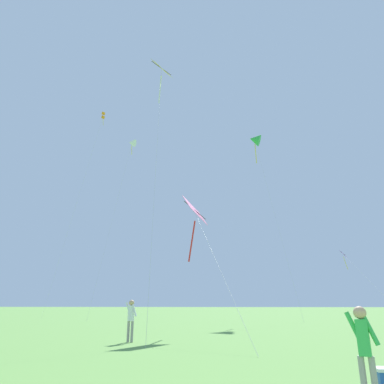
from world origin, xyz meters
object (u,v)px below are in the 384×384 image
kite_orange_box (102,119)px  person_in_blue_jacket (131,316)px  kite_pink_low (194,220)px  kite_purple_streamer (347,259)px  kite_yellow_diamond (161,77)px  kite_white_distant (132,143)px  person_with_spool (364,345)px  kite_green_small (255,140)px

kite_orange_box → person_in_blue_jacket: (13.73, -28.02, -26.70)m
kite_pink_low → kite_purple_streamer: bearing=49.7°
kite_yellow_diamond → kite_white_distant: size_ratio=0.93×
person_with_spool → kite_yellow_diamond: bearing=112.2°
kite_green_small → kite_white_distant: size_ratio=0.98×
person_in_blue_jacket → kite_green_small: bearing=73.2°
kite_yellow_diamond → kite_pink_low: (3.47, -4.68, -14.29)m
kite_yellow_diamond → person_with_spool: (7.94, -19.48, -20.05)m
kite_purple_streamer → kite_orange_box: bearing=168.2°
kite_yellow_diamond → kite_white_distant: (-8.15, 18.99, 2.99)m
kite_orange_box → kite_pink_low: 35.10m
kite_white_distant → person_in_blue_jacket: 37.87m
kite_green_small → kite_purple_streamer: size_ratio=2.23×
kite_green_small → person_in_blue_jacket: bearing=-106.8°
person_with_spool → kite_white_distant: bearing=112.7°
kite_orange_box → kite_pink_low: (16.13, -22.97, -21.08)m
kite_white_distant → kite_pink_low: size_ratio=2.35×
person_with_spool → kite_green_small: bearing=87.7°
kite_green_small → kite_orange_box: size_ratio=0.83×
person_in_blue_jacket → kite_pink_low: bearing=64.5°
kite_white_distant → person_in_blue_jacket: (9.21, -28.71, -22.90)m
person_with_spool → person_in_blue_jacket: bearing=125.2°
kite_purple_streamer → person_with_spool: 33.32m
kite_green_small → person_in_blue_jacket: size_ratio=13.30×
kite_purple_streamer → kite_pink_low: kite_pink_low is taller
kite_pink_low → person_in_blue_jacket: 7.93m
kite_yellow_diamond → kite_white_distant: 20.88m
kite_green_small → kite_pink_low: bearing=-104.7°
kite_pink_low → person_with_spool: 16.50m
kite_purple_streamer → kite_white_distant: (-25.75, 7.00, 17.87)m
kite_green_small → kite_orange_box: (-22.12, 0.13, 4.65)m
kite_green_small → kite_orange_box: kite_orange_box is taller
kite_orange_box → kite_purple_streamer: size_ratio=2.68×
kite_orange_box → kite_purple_streamer: kite_orange_box is taller
kite_orange_box → person_in_blue_jacket: size_ratio=15.97×
kite_yellow_diamond → person_in_blue_jacket: kite_yellow_diamond is taller
kite_green_small → kite_yellow_diamond: size_ratio=1.05×
kite_yellow_diamond → person_in_blue_jacket: (1.07, -9.72, -19.92)m
kite_green_small → kite_orange_box: 22.61m
kite_yellow_diamond → kite_purple_streamer: kite_yellow_diamond is taller
kite_green_small → kite_orange_box: bearing=179.7°
kite_pink_low → kite_orange_box: bearing=125.1°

